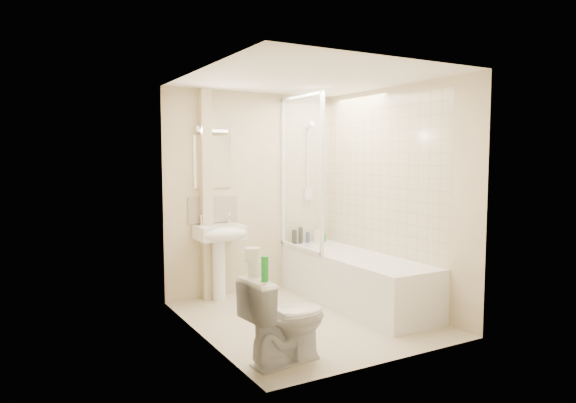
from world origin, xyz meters
TOP-DOWN VIEW (x-y plane):
  - floor at (0.00, 0.00)m, footprint 2.50×2.50m
  - wall_back at (0.00, 1.25)m, footprint 2.20×0.02m
  - wall_left at (-1.10, 0.00)m, footprint 0.02×2.50m
  - wall_right at (1.10, 0.00)m, footprint 0.02×2.50m
  - ceiling at (0.00, 0.00)m, footprint 2.20×2.50m
  - tile_back at (0.75, 1.24)m, footprint 0.70×0.01m
  - tile_right at (1.09, 0.20)m, footprint 0.01×2.10m
  - pipe_boxing at (-0.62, 1.19)m, footprint 0.12×0.12m
  - splashback at (-0.52, 1.24)m, footprint 0.60×0.02m
  - mirror at (-0.52, 1.24)m, footprint 0.46×0.01m
  - strip_light at (-0.52, 1.22)m, footprint 0.42×0.07m
  - bathtub at (0.75, 0.20)m, footprint 0.70×2.10m
  - shower_screen at (0.40, 0.80)m, footprint 0.04×0.92m
  - shower_fixture at (0.75, 1.19)m, footprint 0.10×0.16m
  - pedestal_sink at (-0.52, 1.01)m, footprint 0.51×0.48m
  - bottle_black_a at (0.52, 1.16)m, footprint 0.06×0.06m
  - bottle_black_b at (0.61, 1.16)m, footprint 0.06×0.06m
  - bottle_blue at (0.72, 1.16)m, footprint 0.05×0.05m
  - bottle_cream at (0.84, 1.16)m, footprint 0.06×0.06m
  - bottle_white_b at (0.89, 1.16)m, footprint 0.06×0.06m
  - bottle_green at (0.96, 1.16)m, footprint 0.07×0.07m
  - toilet at (-0.72, -0.84)m, footprint 0.54×0.78m
  - toilet_roll_lower at (-0.94, -0.75)m, footprint 0.11×0.11m
  - toilet_roll_upper at (-0.97, -0.75)m, footprint 0.12×0.12m
  - green_bottle at (-0.96, -0.96)m, footprint 0.06×0.06m

SIDE VIEW (x-z plane):
  - floor at x=0.00m, z-range 0.00..0.00m
  - bathtub at x=0.75m, z-range 0.01..0.56m
  - toilet at x=-0.72m, z-range 0.00..0.71m
  - bottle_green at x=0.96m, z-range 0.55..0.65m
  - bottle_blue at x=0.72m, z-range 0.55..0.68m
  - bottle_cream at x=0.84m, z-range 0.55..0.70m
  - bottle_white_b at x=0.89m, z-range 0.55..0.71m
  - bottle_black_a at x=0.52m, z-range 0.55..0.73m
  - bottle_black_b at x=0.61m, z-range 0.55..0.75m
  - pedestal_sink at x=-0.52m, z-range 0.20..1.19m
  - toilet_roll_lower at x=-0.94m, z-range 0.71..0.82m
  - green_bottle at x=-0.96m, z-range 0.71..0.90m
  - toilet_roll_upper at x=-0.97m, z-range 0.82..0.93m
  - splashback at x=-0.52m, z-range 0.88..1.18m
  - wall_back at x=0.00m, z-range 0.00..2.40m
  - wall_left at x=-1.10m, z-range 0.00..2.40m
  - wall_right at x=1.10m, z-range 0.00..2.40m
  - pipe_boxing at x=-0.62m, z-range 0.00..2.40m
  - tile_back at x=0.75m, z-range 0.55..2.30m
  - tile_right at x=1.09m, z-range 0.55..2.30m
  - shower_screen at x=0.40m, z-range 0.55..2.35m
  - shower_fixture at x=0.75m, z-range 1.05..2.04m
  - mirror at x=-0.52m, z-range 1.28..1.88m
  - strip_light at x=-0.52m, z-range 1.92..1.98m
  - ceiling at x=0.00m, z-range 2.39..2.41m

